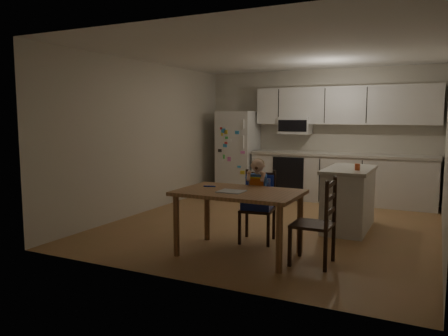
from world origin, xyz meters
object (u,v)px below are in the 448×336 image
kitchen_island (349,198)px  dining_table (239,200)px  chair_booster (258,191)px  red_cup (357,167)px  refrigerator (238,153)px  chair_side (321,216)px

kitchen_island → dining_table: kitchen_island is taller
kitchen_island → chair_booster: chair_booster is taller
red_cup → dining_table: (-1.06, -1.53, -0.27)m
red_cup → refrigerator: bearing=142.1°
red_cup → chair_booster: chair_booster is taller
chair_booster → chair_side: size_ratio=1.13×
chair_side → kitchen_island: bearing=-179.3°
kitchen_island → chair_side: chair_side is taller
refrigerator → chair_booster: refrigerator is taller
kitchen_island → chair_side: (0.02, -1.69, 0.09)m
kitchen_island → red_cup: red_cup is taller
red_cup → dining_table: bearing=-124.8°
kitchen_island → chair_side: 1.69m
red_cup → dining_table: size_ratio=0.06×
kitchen_island → red_cup: size_ratio=13.71×
kitchen_island → chair_booster: (-0.93, -1.12, 0.20)m
refrigerator → chair_booster: size_ratio=1.59×
refrigerator → red_cup: refrigerator is taller
chair_booster → chair_side: bearing=-39.5°
refrigerator → kitchen_island: refrigerator is taller
red_cup → chair_side: 1.53m
refrigerator → dining_table: size_ratio=1.22×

